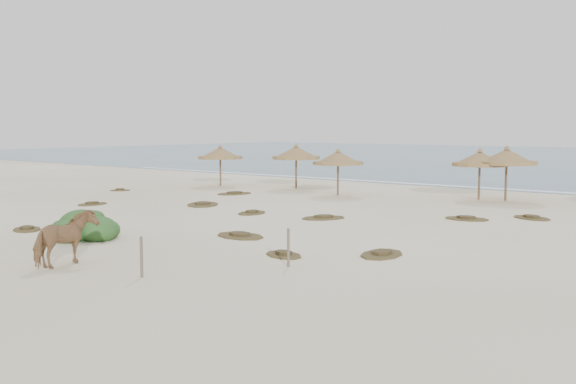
% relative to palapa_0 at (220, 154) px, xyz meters
% --- Properties ---
extents(ground, '(160.00, 160.00, 0.00)m').
position_rel_palapa_0_xyz_m(ground, '(14.12, -16.00, -2.32)').
color(ground, '#EEE1C4').
rests_on(ground, ground).
extents(foam_line, '(70.00, 0.60, 0.01)m').
position_rel_palapa_0_xyz_m(foam_line, '(14.12, 10.00, -2.32)').
color(foam_line, white).
rests_on(foam_line, ground).
extents(palapa_0, '(4.20, 4.20, 2.99)m').
position_rel_palapa_0_xyz_m(palapa_0, '(0.00, 0.00, 0.00)').
color(palapa_0, brown).
rests_on(palapa_0, ground).
extents(palapa_1, '(3.97, 3.97, 3.13)m').
position_rel_palapa_0_xyz_m(palapa_1, '(5.62, 1.67, 0.11)').
color(palapa_1, brown).
rests_on(palapa_1, ground).
extents(palapa_2, '(3.17, 3.17, 2.94)m').
position_rel_palapa_0_xyz_m(palapa_2, '(10.33, -0.19, -0.04)').
color(palapa_2, brown).
rests_on(palapa_2, ground).
extents(palapa_3, '(4.28, 4.28, 3.02)m').
position_rel_palapa_0_xyz_m(palapa_3, '(18.15, 2.94, 0.03)').
color(palapa_3, brown).
rests_on(palapa_3, ground).
extents(palapa_4, '(3.93, 3.93, 3.20)m').
position_rel_palapa_0_xyz_m(palapa_4, '(19.57, 3.36, 0.16)').
color(palapa_4, brown).
rests_on(palapa_4, ground).
extents(horse, '(1.16, 2.09, 1.68)m').
position_rel_palapa_0_xyz_m(horse, '(15.21, -22.37, -1.48)').
color(horse, olive).
rests_on(horse, ground).
extents(fence_post_near, '(0.09, 0.09, 1.17)m').
position_rel_palapa_0_xyz_m(fence_post_near, '(18.23, -21.90, -1.74)').
color(fence_post_near, '#675A4D').
rests_on(fence_post_near, ground).
extents(fence_post_far, '(0.09, 0.09, 1.17)m').
position_rel_palapa_0_xyz_m(fence_post_far, '(20.61, -18.24, -1.73)').
color(fence_post_far, '#675A4D').
rests_on(fence_post_far, ground).
extents(bush, '(2.89, 2.54, 1.29)m').
position_rel_palapa_0_xyz_m(bush, '(11.42, -19.23, -1.90)').
color(bush, '#315D27').
rests_on(bush, ground).
extents(scrub_0, '(1.30, 1.88, 0.16)m').
position_rel_palapa_0_xyz_m(scrub_0, '(2.50, -12.59, -2.27)').
color(scrub_0, brown).
rests_on(scrub_0, ground).
extents(scrub_1, '(2.91, 3.07, 0.16)m').
position_rel_palapa_0_xyz_m(scrub_1, '(7.38, -8.98, -2.27)').
color(scrub_1, brown).
rests_on(scrub_1, ground).
extents(scrub_2, '(1.53, 2.02, 0.16)m').
position_rel_palapa_0_xyz_m(scrub_2, '(11.77, -9.89, -2.27)').
color(scrub_2, brown).
rests_on(scrub_2, ground).
extents(scrub_3, '(2.24, 2.51, 0.16)m').
position_rel_palapa_0_xyz_m(scrub_3, '(15.53, -9.15, -2.27)').
color(scrub_3, brown).
rests_on(scrub_3, ground).
extents(scrub_4, '(1.48, 2.08, 0.16)m').
position_rel_palapa_0_xyz_m(scrub_4, '(21.97, -14.98, -2.27)').
color(scrub_4, brown).
rests_on(scrub_4, ground).
extents(scrub_6, '(2.14, 2.67, 0.16)m').
position_rel_palapa_0_xyz_m(scrub_6, '(4.79, -3.67, -2.27)').
color(scrub_6, brown).
rests_on(scrub_6, ground).
extents(scrub_7, '(2.16, 1.54, 0.16)m').
position_rel_palapa_0_xyz_m(scrub_7, '(20.86, -5.33, -2.27)').
color(scrub_7, brown).
rests_on(scrub_7, ground).
extents(scrub_8, '(1.54, 1.58, 0.16)m').
position_rel_palapa_0_xyz_m(scrub_8, '(-2.68, -6.82, -2.27)').
color(scrub_8, brown).
rests_on(scrub_8, ground).
extents(scrub_9, '(2.33, 1.65, 0.16)m').
position_rel_palapa_0_xyz_m(scrub_9, '(15.83, -15.20, -2.27)').
color(scrub_9, brown).
rests_on(scrub_9, ground).
extents(scrub_10, '(2.27, 1.97, 0.16)m').
position_rel_palapa_0_xyz_m(scrub_10, '(23.13, -3.19, -2.27)').
color(scrub_10, brown).
rests_on(scrub_10, ground).
extents(scrub_11, '(1.98, 1.72, 0.16)m').
position_rel_palapa_0_xyz_m(scrub_11, '(7.86, -19.46, -2.27)').
color(scrub_11, brown).
rests_on(scrub_11, ground).
extents(scrub_12, '(1.76, 1.42, 0.16)m').
position_rel_palapa_0_xyz_m(scrub_12, '(19.48, -17.06, -2.27)').
color(scrub_12, brown).
rests_on(scrub_12, ground).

